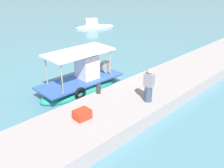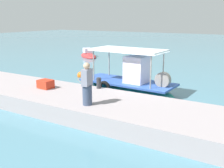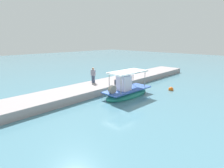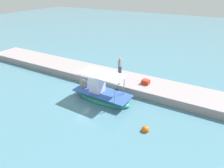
# 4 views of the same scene
# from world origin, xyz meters

# --- Properties ---
(ground_plane) EXTENTS (120.00, 120.00, 0.00)m
(ground_plane) POSITION_xyz_m (0.00, 0.00, 0.00)
(ground_plane) COLOR teal
(dock_quay) EXTENTS (36.00, 3.66, 0.74)m
(dock_quay) POSITION_xyz_m (0.00, -3.77, 0.37)
(dock_quay) COLOR #9D9295
(dock_quay) RESTS_ON ground_plane
(main_fishing_boat) EXTENTS (5.68, 2.30, 2.91)m
(main_fishing_boat) POSITION_xyz_m (-1.29, -0.05, 0.50)
(main_fishing_boat) COLOR teal
(main_fishing_boat) RESTS_ON ground_plane
(fisherman_near_bollard) EXTENTS (0.44, 0.53, 1.77)m
(fisherman_near_bollard) POSITION_xyz_m (-0.76, -4.70, 1.54)
(fisherman_near_bollard) COLOR #3A4862
(fisherman_near_bollard) RESTS_ON dock_quay
(mooring_bollard) EXTENTS (0.24, 0.24, 0.55)m
(mooring_bollard) POSITION_xyz_m (-1.88, -2.21, 1.01)
(mooring_bollard) COLOR #2D2D33
(mooring_bollard) RESTS_ON dock_quay
(cargo_crate) EXTENTS (0.76, 0.62, 0.43)m
(cargo_crate) POSITION_xyz_m (-4.21, -3.61, 0.95)
(cargo_crate) COLOR red
(cargo_crate) RESTS_ON dock_quay
(marker_buoy) EXTENTS (0.56, 0.56, 0.56)m
(marker_buoy) POSITION_xyz_m (-6.45, 2.19, 0.11)
(marker_buoy) COLOR orange
(marker_buoy) RESTS_ON ground_plane
(moored_boat_near) EXTENTS (3.70, 3.33, 1.19)m
(moored_boat_near) POSITION_xyz_m (-12.12, 10.85, 0.16)
(moored_boat_near) COLOR #BC3031
(moored_boat_near) RESTS_ON ground_plane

